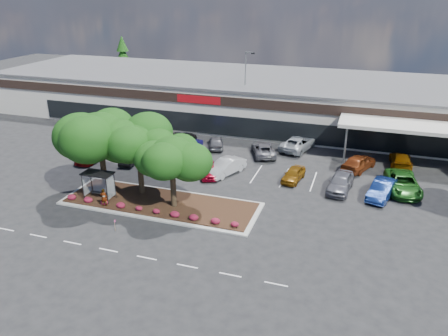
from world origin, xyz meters
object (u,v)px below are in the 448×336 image
(survey_stake, at_px, (115,224))
(car_0, at_px, (94,153))
(light_pole, at_px, (246,96))
(car_1, at_px, (131,156))

(survey_stake, xyz_separation_m, car_0, (-10.66, 12.98, 0.12))
(light_pole, distance_m, car_0, 21.38)
(light_pole, relative_size, car_1, 2.50)
(light_pole, bearing_deg, car_0, -128.96)
(light_pole, xyz_separation_m, car_0, (-13.22, -16.34, -3.94))
(light_pole, height_order, car_1, light_pole)
(car_1, bearing_deg, car_0, -178.12)
(car_0, bearing_deg, light_pole, 55.40)
(survey_stake, distance_m, car_0, 16.79)
(light_pole, relative_size, car_0, 2.00)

